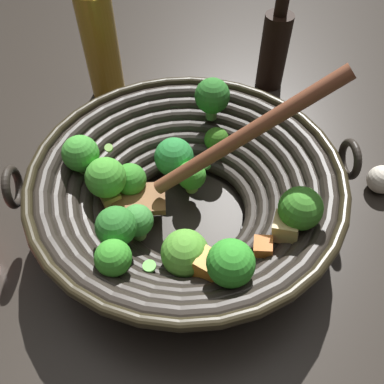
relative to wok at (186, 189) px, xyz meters
name	(u,v)px	position (x,y,z in m)	size (l,w,h in m)	color
ground_plane	(187,218)	(0.00, 0.00, -0.07)	(4.00, 4.00, 0.00)	#28231E
wok	(186,189)	(0.00, 0.00, 0.00)	(0.41, 0.40, 0.24)	black
soy_sauce_bottle	(274,49)	(0.31, 0.19, 0.01)	(0.05, 0.05, 0.19)	black
cooking_oil_bottle	(100,44)	(0.03, 0.33, 0.04)	(0.06, 0.06, 0.25)	#AD7F23
garlic_bulb	(382,179)	(0.28, -0.11, -0.05)	(0.04, 0.04, 0.04)	silver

